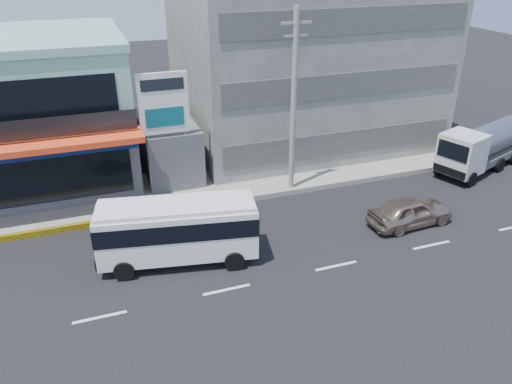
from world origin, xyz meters
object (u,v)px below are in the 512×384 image
Objects in this scene: billboard at (164,111)px; minibus at (177,227)px; utility_pole_near at (294,104)px; sedan at (410,211)px; shop_building at (17,116)px; tanker_truck at (481,147)px; satellite_dish at (169,124)px; concrete_building at (304,39)px.

minibus is (-0.85, -6.48, -3.23)m from billboard.
utility_pole_near is 8.09m from sedan.
utility_pole_near reaches higher than shop_building.
minibus reaches higher than tanker_truck.
shop_building reaches higher than satellite_dish.
utility_pole_near is at bearing -30.96° from satellite_dish.
billboard is 0.69× the size of utility_pole_near.
shop_building is 1.66× the size of tanker_truck.
billboard is (7.50, -4.75, 0.93)m from shop_building.
sedan is (0.14, -12.97, -6.26)m from concrete_building.
sedan is (4.14, -5.37, -4.40)m from utility_pole_near.
shop_building is at bearing 154.94° from utility_pole_near.
billboard is 0.97× the size of minibus.
utility_pole_near is (6.00, -3.60, 1.57)m from satellite_dish.
concrete_building is 12.17m from billboard.
satellite_dish is (8.00, -2.95, -0.42)m from shop_building.
utility_pole_near is 1.41× the size of minibus.
shop_building reaches higher than minibus.
satellite_dish is at bearing 45.08° from sedan.
billboard is at bearing 164.52° from utility_pole_near.
tanker_truck is (18.66, -2.83, -3.41)m from billboard.
minibus is (-11.35, -12.28, -5.30)m from concrete_building.
minibus is (-1.35, -8.28, -1.87)m from satellite_dish.
satellite_dish is at bearing 74.48° from billboard.
minibus is (-7.35, -4.68, -3.45)m from utility_pole_near.
satellite_dish is 0.34× the size of sedan.
minibus is at bearing -99.29° from satellite_dish.
minibus is at bearing -132.76° from concrete_building.
satellite_dish is 0.21× the size of minibus.
minibus is at bearing -59.37° from shop_building.
satellite_dish reaches higher than tanker_truck.
shop_building is 8.27× the size of satellite_dish.
billboard is 19.18m from tanker_truck.
satellite_dish is at bearing 165.71° from tanker_truck.
minibus is at bearing -169.40° from tanker_truck.
tanker_truck is (8.16, -8.63, -5.48)m from concrete_building.
utility_pole_near is 1.34× the size of tanker_truck.
billboard is 1.58× the size of sedan.
concrete_building is at bearing 133.40° from tanker_truck.
shop_building is 2.84× the size of sedan.
satellite_dish is at bearing 80.71° from minibus.
billboard is (-10.50, -5.80, -2.07)m from concrete_building.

